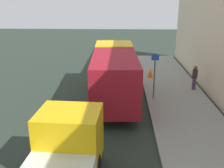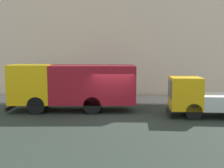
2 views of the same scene
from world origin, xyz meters
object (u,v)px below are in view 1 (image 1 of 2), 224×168
traffic_cone_orange (150,73)px  street_sign_post (155,72)px  small_flatbed_truck (59,168)px  pedestrian_walking (195,77)px  large_utility_truck (114,73)px

traffic_cone_orange → street_sign_post: 4.71m
small_flatbed_truck → pedestrian_walking: small_flatbed_truck is taller
large_utility_truck → pedestrian_walking: bearing=16.9°
pedestrian_walking → street_sign_post: size_ratio=0.58×
large_utility_truck → traffic_cone_orange: large_utility_truck is taller
pedestrian_walking → traffic_cone_orange: size_ratio=2.48×
traffic_cone_orange → large_utility_truck: bearing=-119.5°
pedestrian_walking → street_sign_post: (-2.84, -1.74, 0.77)m
large_utility_truck → pedestrian_walking: 5.54m
large_utility_truck → small_flatbed_truck: size_ratio=1.42×
large_utility_truck → small_flatbed_truck: 8.40m
small_flatbed_truck → pedestrian_walking: size_ratio=3.56×
small_flatbed_truck → traffic_cone_orange: bearing=76.1°
pedestrian_walking → traffic_cone_orange: (-2.58, 2.79, -0.53)m
pedestrian_walking → large_utility_truck: bearing=-163.6°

